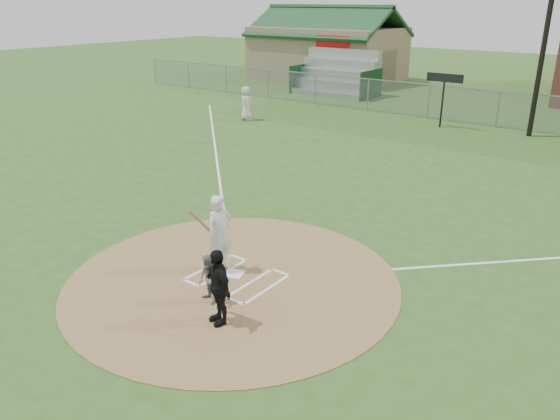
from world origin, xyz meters
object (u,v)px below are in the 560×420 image
Objects in this scene: catcher at (209,280)px; umpire at (218,287)px; batter_at_plate at (220,234)px; ondeck_player at (246,103)px; home_plate at (234,274)px.

umpire reaches higher than catcher.
batter_at_plate is at bearing 138.11° from catcher.
ondeck_player reaches higher than umpire.
home_plate is 2.37m from umpire.
catcher is at bearing 169.72° from umpire.
catcher is 0.68× the size of umpire.
umpire is (1.21, -1.85, 0.86)m from home_plate.
catcher is at bearing -71.43° from home_plate.
catcher is 20.75m from ondeck_player.
home_plate is 19.41m from ondeck_player.
ondeck_player is 0.95× the size of batter_at_plate.
umpire is 2.49m from batter_at_plate.
umpire is at bearing -17.44° from catcher.
batter_at_plate is (-0.90, 1.39, 0.43)m from catcher.
umpire is 0.85× the size of batter_at_plate.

